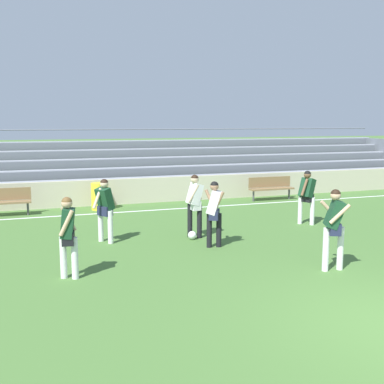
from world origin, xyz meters
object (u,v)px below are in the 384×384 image
(bench_far_left, at_px, (271,186))
(soccer_ball, at_px, (192,235))
(bleacher_stand, at_px, (171,164))
(player_dark_deep_cover, at_px, (334,222))
(bench_far_right, at_px, (2,199))
(trash_bin, at_px, (100,196))
(player_dark_wide_left, at_px, (68,231))
(player_white_pressing_high, at_px, (195,200))
(player_dark_trailing_run, at_px, (307,193))
(player_white_challenging, at_px, (214,209))
(player_dark_dropping_back, at_px, (105,205))

(bench_far_left, xyz_separation_m, soccer_ball, (-4.93, -4.88, -0.44))
(bleacher_stand, distance_m, player_dark_deep_cover, 12.21)
(bench_far_right, relative_size, trash_bin, 1.92)
(player_dark_wide_left, height_order, soccer_ball, player_dark_wide_left)
(bench_far_left, xyz_separation_m, player_dark_wide_left, (-8.19, -6.99, 0.41))
(player_white_pressing_high, height_order, player_dark_trailing_run, player_white_pressing_high)
(bench_far_right, height_order, player_dark_trailing_run, player_dark_trailing_run)
(bench_far_right, distance_m, player_white_pressing_high, 6.85)
(bench_far_left, height_order, player_dark_deep_cover, player_dark_deep_cover)
(soccer_ball, bearing_deg, bench_far_left, 44.72)
(bleacher_stand, height_order, player_dark_trailing_run, bleacher_stand)
(player_white_pressing_high, bearing_deg, bench_far_left, 44.39)
(player_dark_deep_cover, relative_size, player_dark_wide_left, 1.05)
(player_dark_wide_left, bearing_deg, player_dark_trailing_run, 21.04)
(player_white_challenging, xyz_separation_m, player_dark_dropping_back, (-2.43, 1.31, 0.00))
(bench_far_right, distance_m, player_dark_trailing_run, 9.64)
(player_dark_trailing_run, bearing_deg, soccer_ball, -170.89)
(player_dark_dropping_back, bearing_deg, bench_far_left, 32.08)
(bench_far_right, bearing_deg, bench_far_left, 0.00)
(bleacher_stand, xyz_separation_m, bench_far_left, (2.88, -3.97, -0.61))
(player_white_challenging, bearing_deg, bench_far_right, 131.44)
(bench_far_left, height_order, player_dark_wide_left, player_dark_wide_left)
(bench_far_left, height_order, trash_bin, trash_bin)
(trash_bin, xyz_separation_m, player_white_pressing_high, (1.81, -4.81, 0.53))
(player_dark_trailing_run, bearing_deg, player_white_challenging, -157.20)
(player_dark_trailing_run, xyz_separation_m, soccer_ball, (-3.80, -0.61, -0.84))
(player_dark_deep_cover, xyz_separation_m, player_dark_dropping_back, (-4.07, 3.79, -0.05))
(player_dark_dropping_back, distance_m, soccer_ball, 2.37)
(player_white_pressing_high, distance_m, soccer_ball, 0.91)
(bench_far_right, height_order, player_white_challenging, player_white_challenging)
(player_white_challenging, bearing_deg, bleacher_stand, 79.59)
(player_dark_wide_left, bearing_deg, bench_far_left, 40.47)
(bench_far_right, xyz_separation_m, soccer_ball, (4.83, -4.88, -0.44))
(trash_bin, xyz_separation_m, player_dark_wide_left, (-1.58, -7.10, 0.48))
(trash_bin, xyz_separation_m, player_dark_dropping_back, (-0.50, -4.57, 0.49))
(bleacher_stand, xyz_separation_m, player_white_challenging, (-1.79, -9.73, -0.20))
(bench_far_right, distance_m, player_dark_dropping_back, 5.20)
(player_dark_trailing_run, bearing_deg, bench_far_left, 75.17)
(trash_bin, height_order, soccer_ball, trash_bin)
(bench_far_left, xyz_separation_m, bench_far_right, (-9.76, 0.00, 0.00))
(bench_far_right, xyz_separation_m, player_white_pressing_high, (4.96, -4.70, 0.45))
(player_white_challenging, distance_m, player_dark_wide_left, 3.73)
(player_white_challenging, bearing_deg, trash_bin, 108.24)
(trash_bin, bearing_deg, bleacher_stand, 46.01)
(bench_far_left, distance_m, bench_far_right, 9.76)
(player_dark_dropping_back, xyz_separation_m, soccer_ball, (2.17, -0.43, -0.85))
(player_dark_dropping_back, bearing_deg, bleacher_stand, 63.39)
(trash_bin, height_order, player_dark_trailing_run, player_dark_trailing_run)
(bench_far_left, height_order, player_dark_trailing_run, player_dark_trailing_run)
(bleacher_stand, xyz_separation_m, player_white_pressing_high, (-1.91, -8.67, -0.16))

